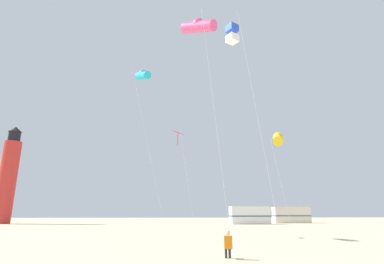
{
  "coord_description": "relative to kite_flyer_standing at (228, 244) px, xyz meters",
  "views": [
    {
      "loc": [
        -1.15,
        -6.42,
        1.92
      ],
      "look_at": [
        -0.14,
        8.88,
        6.05
      ],
      "focal_mm": 27.85,
      "sensor_mm": 36.0,
      "label": 1
    }
  ],
  "objects": [
    {
      "name": "kite_flyer_standing",
      "position": [
        0.0,
        0.0,
        0.0
      ],
      "size": [
        0.36,
        0.53,
        1.16
      ],
      "rotation": [
        0.0,
        0.0,
        3.04
      ],
      "color": "orange",
      "rests_on": "ground"
    },
    {
      "name": "kite_tube_gold",
      "position": [
        5.39,
        7.66,
        6.56
      ],
      "size": [
        1.57,
        2.58,
        7.87
      ],
      "color": "silver",
      "rests_on": "ground"
    },
    {
      "name": "kite_tube_cyan",
      "position": [
        -5.27,
        11.83,
        13.4
      ],
      "size": [
        3.41,
        3.79,
        14.72
      ],
      "color": "silver",
      "rests_on": "ground"
    },
    {
      "name": "kite_diamond_scarlet",
      "position": [
        -1.96,
        12.28,
        7.8
      ],
      "size": [
        2.22,
        2.22,
        8.97
      ],
      "color": "silver",
      "rests_on": "ground"
    },
    {
      "name": "kite_box_blue",
      "position": [
        1.07,
        2.34,
        11.72
      ],
      "size": [
        2.53,
        2.53,
        12.94
      ],
      "color": "silver",
      "rests_on": "ground"
    },
    {
      "name": "kite_tube_rainbow",
      "position": [
        -0.98,
        2.38,
        12.22
      ],
      "size": [
        2.75,
        2.74,
        13.54
      ],
      "color": "silver",
      "rests_on": "ground"
    },
    {
      "name": "lighthouse_distant",
      "position": [
        -30.75,
        40.25,
        7.22
      ],
      "size": [
        2.8,
        2.8,
        16.8
      ],
      "color": "red",
      "rests_on": "ground"
    },
    {
      "name": "rv_van_white",
      "position": [
        10.35,
        36.53,
        0.78
      ],
      "size": [
        6.52,
        2.57,
        2.8
      ],
      "rotation": [
        0.0,
        0.0,
        0.04
      ],
      "color": "white",
      "rests_on": "ground"
    },
    {
      "name": "rv_van_cream",
      "position": [
        19.19,
        41.22,
        0.78
      ],
      "size": [
        6.54,
        2.62,
        2.8
      ],
      "rotation": [
        0.0,
        0.0,
        -0.04
      ],
      "color": "beige",
      "rests_on": "ground"
    }
  ]
}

